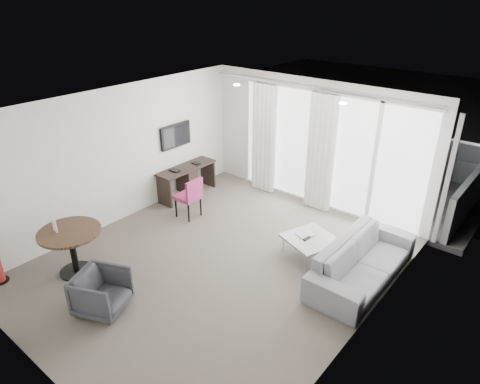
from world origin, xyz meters
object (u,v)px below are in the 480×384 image
Objects in this scene: tub_armchair at (102,292)px; rattan_chair_a at (382,168)px; desk_chair at (188,197)px; sofa at (363,261)px; rattan_chair_b at (425,173)px; desk at (187,181)px; round_table at (73,252)px; coffee_table at (310,247)px.

rattan_chair_a reaches higher than tub_armchair.
sofa is at bearing 3.45° from desk_chair.
desk is at bearing -128.95° from rattan_chair_b.
sofa is 2.65× the size of rattan_chair_b.
desk_chair reaches higher than tub_armchair.
round_table reaches higher than tub_armchair.
desk_chair is 2.65m from coffee_table.
desk is 3.36m from coffee_table.
tub_armchair is (1.05, -2.72, -0.12)m from desk_chair.
rattan_chair_a is (-1.17, 3.51, 0.12)m from sofa.
tub_armchair is 3.43m from coffee_table.
rattan_chair_a is (-0.21, 3.49, 0.27)m from coffee_table.
round_table reaches higher than desk.
desk is 1.47× the size of round_table.
rattan_chair_a reaches higher than sofa.
desk_chair is (0.72, -0.67, 0.09)m from desk.
desk is 1.80× the size of coffee_table.
desk_chair is 4.51m from rattan_chair_a.
sofa is 3.92m from rattan_chair_b.
round_table is 3.88m from coffee_table.
desk_chair is 5.31m from rattan_chair_b.
desk_chair is 0.38× the size of sofa.
coffee_table is at bearing 46.23° from round_table.
round_table is 0.43× the size of sofa.
desk_chair is 2.48m from round_table.
desk is 1.67× the size of desk_chair.
desk is 4.43m from rattan_chair_a.
rattan_chair_b is at bearing -40.96° from tub_armchair.
rattan_chair_b is at bearing 40.21° from rattan_chair_a.
rattan_chair_b is (0.62, 3.88, 0.25)m from coffee_table.
rattan_chair_b reaches higher than coffee_table.
tub_armchair is 3.94m from sofa.
rattan_chair_b reaches higher than tub_armchair.
round_table is at bearing -92.83° from desk_chair.
rattan_chair_b reaches higher than round_table.
tub_armchair is at bearing -98.25° from rattan_chair_b.
sofa is (3.64, 2.77, -0.06)m from round_table.
sofa is at bearing -1.54° from coffee_table.
sofa is (0.96, -0.03, 0.15)m from coffee_table.
coffee_table is at bearing -71.78° from rattan_chair_a.
sofa is 2.51× the size of rattan_chair_a.
coffee_table is 0.35× the size of sofa.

